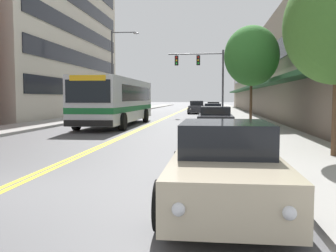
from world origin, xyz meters
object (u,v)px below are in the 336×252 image
city_bus (117,100)px  car_champagne_parked_right_foreground (225,166)px  car_charcoal_parked_right_mid (215,119)px  traffic_signal_mast (204,70)px  car_black_parked_left_near (131,109)px  car_dark_grey_moving_second (197,108)px  street_tree_right_mid (252,56)px  car_beige_parked_right_far (213,107)px  street_lamp_left_far (116,66)px  car_silver_moving_lead (198,105)px  car_slate_blue_parked_right_end (213,110)px

city_bus → car_champagne_parked_right_foreground: (6.38, -17.86, -1.05)m
car_charcoal_parked_right_mid → traffic_signal_mast: traffic_signal_mast is taller
car_black_parked_left_near → car_champagne_parked_right_foreground: (8.77, -32.90, 0.00)m
car_dark_grey_moving_second → street_tree_right_mid: bearing=-78.5°
car_beige_parked_right_far → street_tree_right_mid: size_ratio=0.71×
city_bus → street_lamp_left_far: 11.73m
street_tree_right_mid → traffic_signal_mast: bearing=104.2°
car_dark_grey_moving_second → traffic_signal_mast: (0.95, -7.74, 3.81)m
car_beige_parked_right_far → car_dark_grey_moving_second: size_ratio=0.92×
traffic_signal_mast → street_lamp_left_far: bearing=-174.5°
car_beige_parked_right_far → car_dark_grey_moving_second: bearing=-107.5°
car_champagne_parked_right_foreground → street_tree_right_mid: (2.21, 17.24, 3.73)m
car_silver_moving_lead → street_tree_right_mid: street_tree_right_mid is taller
car_charcoal_parked_right_mid → car_beige_parked_right_far: bearing=89.8°
car_beige_parked_right_far → street_tree_right_mid: 26.65m
car_black_parked_left_near → car_dark_grey_moving_second: (6.90, 4.44, 0.03)m
car_black_parked_left_near → street_tree_right_mid: street_tree_right_mid is taller
car_champagne_parked_right_foreground → car_beige_parked_right_far: size_ratio=1.06×
car_beige_parked_right_far → car_slate_blue_parked_right_end: 12.59m
city_bus → car_black_parked_left_near: size_ratio=2.86×
car_black_parked_left_near → car_slate_blue_parked_right_end: car_black_parked_left_near is taller
car_black_parked_left_near → street_lamp_left_far: (-0.48, -4.12, 4.23)m
car_silver_moving_lead → city_bus: bearing=-95.4°
car_silver_moving_lead → street_tree_right_mid: bearing=-83.4°
traffic_signal_mast → car_charcoal_parked_right_mid: bearing=-86.5°
car_champagne_parked_right_foreground → traffic_signal_mast: bearing=91.8°
traffic_signal_mast → street_lamp_left_far: size_ratio=0.78×
car_charcoal_parked_right_mid → street_lamp_left_far: (-9.25, 14.21, 4.26)m
car_dark_grey_moving_second → traffic_signal_mast: traffic_signal_mast is taller
city_bus → car_silver_moving_lead: bearing=84.6°
street_lamp_left_far → car_slate_blue_parked_right_end: bearing=13.3°
car_champagne_parked_right_foreground → traffic_signal_mast: traffic_signal_mast is taller
traffic_signal_mast → car_champagne_parked_right_foreground: bearing=-88.2°
car_black_parked_left_near → car_beige_parked_right_far: (8.85, 10.65, -0.03)m
car_black_parked_left_near → traffic_signal_mast: size_ratio=0.65×
car_charcoal_parked_right_mid → city_bus: bearing=152.7°
car_silver_moving_lead → street_lamp_left_far: street_lamp_left_far is taller
car_charcoal_parked_right_mid → street_lamp_left_far: 17.48m
car_dark_grey_moving_second → city_bus: bearing=-103.1°
car_black_parked_left_near → car_silver_moving_lead: 26.41m
traffic_signal_mast → street_lamp_left_far: (-8.33, -0.81, 0.39)m
car_champagne_parked_right_foreground → car_slate_blue_parked_right_end: car_champagne_parked_right_foreground is taller
car_champagne_parked_right_foreground → street_lamp_left_far: 30.53m
car_beige_parked_right_far → car_slate_blue_parked_right_end: car_beige_parked_right_far is taller
car_charcoal_parked_right_mid → car_silver_moving_lead: bearing=93.3°
car_black_parked_left_near → street_tree_right_mid: (10.98, -15.66, 3.73)m
car_black_parked_left_near → car_charcoal_parked_right_mid: size_ratio=0.94×
street_lamp_left_far → car_champagne_parked_right_foreground: bearing=-72.2°
car_champagne_parked_right_foreground → car_dark_grey_moving_second: (-1.87, 37.34, 0.03)m
city_bus → car_silver_moving_lead: 40.90m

